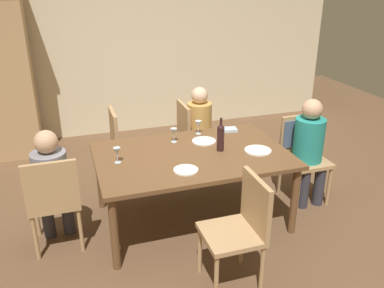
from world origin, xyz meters
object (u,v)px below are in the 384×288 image
at_px(person_woman_host, 52,180).
at_px(dinner_plate_guest_left, 204,141).
at_px(wine_glass_centre, 174,132).
at_px(dining_table, 192,160).
at_px(person_man_bearded, 201,124).
at_px(dinner_plate_host, 258,150).
at_px(chair_near, 242,224).
at_px(chair_right_end, 301,146).
at_px(handbag, 162,170).
at_px(dinner_plate_guest_right, 186,170).
at_px(wine_glass_near_left, 117,152).
at_px(wine_glass_near_right, 198,125).
at_px(chair_left_end, 54,197).
at_px(chair_far_right, 193,134).
at_px(wine_bottle_tall_green, 221,137).
at_px(chair_far_left, 125,142).
at_px(person_man_guest, 310,145).

distance_m(person_woman_host, dinner_plate_guest_left, 1.53).
bearing_deg(wine_glass_centre, dinner_plate_guest_left, -17.00).
distance_m(dining_table, person_man_bearded, 1.07).
distance_m(dinner_plate_host, dinner_plate_guest_left, 0.57).
height_order(chair_near, dinner_plate_guest_left, chair_near).
relative_size(chair_right_end, dinner_plate_host, 3.51).
bearing_deg(handbag, person_woman_host, -142.48).
distance_m(person_woman_host, dinner_plate_guest_right, 1.19).
height_order(person_man_bearded, wine_glass_centre, person_man_bearded).
bearing_deg(person_woman_host, wine_glass_near_left, -0.39).
height_order(person_woman_host, dinner_plate_guest_right, person_woman_host).
xyz_separation_m(wine_glass_near_right, dinner_plate_guest_right, (-0.39, -0.80, -0.10)).
bearing_deg(dining_table, chair_right_end, 5.45).
distance_m(person_man_bearded, wine_glass_centre, 0.85).
relative_size(chair_left_end, dinner_plate_guest_left, 3.75).
xyz_separation_m(chair_far_right, dinner_plate_guest_right, (-0.49, -1.31, 0.21)).
bearing_deg(wine_glass_near_left, wine_bottle_tall_green, -1.98).
distance_m(wine_glass_near_left, dinner_plate_guest_left, 0.95).
bearing_deg(wine_glass_centre, chair_far_left, 122.92).
bearing_deg(dinner_plate_guest_left, chair_far_right, 80.92).
height_order(dining_table, wine_glass_near_left, wine_glass_near_left).
xyz_separation_m(dinner_plate_guest_left, handbag, (-0.27, 0.73, -0.63)).
xyz_separation_m(chair_near, chair_far_left, (-0.59, 1.95, 0.00)).
distance_m(chair_left_end, handbag, 1.68).
height_order(chair_far_right, wine_glass_near_left, chair_far_right).
distance_m(person_man_guest, dinner_plate_guest_left, 1.12).
bearing_deg(wine_glass_centre, chair_left_end, -160.88).
bearing_deg(wine_glass_centre, handbag, 88.00).
distance_m(chair_far_right, wine_glass_centre, 0.82).
distance_m(person_man_bearded, person_man_guest, 1.32).
relative_size(chair_far_right, wine_glass_near_left, 6.17).
relative_size(person_man_guest, wine_glass_centre, 7.76).
xyz_separation_m(chair_far_right, wine_glass_near_left, (-1.03, -0.95, 0.31)).
relative_size(chair_right_end, dinner_plate_guest_left, 3.75).
bearing_deg(dining_table, chair_left_end, -176.16).
distance_m(chair_left_end, dinner_plate_guest_left, 1.56).
height_order(wine_bottle_tall_green, dinner_plate_guest_left, wine_bottle_tall_green).
bearing_deg(chair_right_end, wine_bottle_tall_green, 7.68).
xyz_separation_m(dining_table, dinner_plate_guest_right, (-0.17, -0.33, 0.08)).
bearing_deg(dining_table, person_woman_host, 178.86).
relative_size(chair_far_left, wine_glass_centre, 6.17).
height_order(wine_glass_centre, dinner_plate_host, wine_glass_centre).
relative_size(person_man_bearded, dinner_plate_guest_right, 5.02).
bearing_deg(chair_far_right, dining_table, -18.50).
bearing_deg(chair_left_end, wine_bottle_tall_green, 2.69).
height_order(chair_far_right, chair_right_end, same).
bearing_deg(chair_far_left, chair_far_right, 90.00).
bearing_deg(person_woman_host, handbag, 37.52).
distance_m(chair_left_end, person_man_bearded, 2.04).
height_order(chair_left_end, chair_far_left, same).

